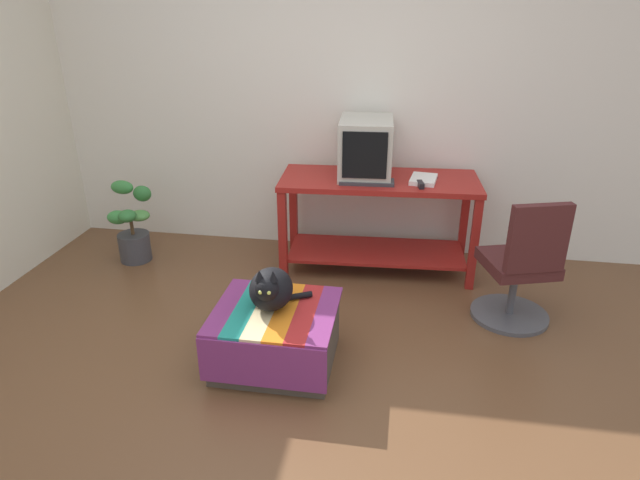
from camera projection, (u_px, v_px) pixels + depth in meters
name	position (u px, v px, depth m)	size (l,w,h in m)	color
ground_plane	(286.00, 390.00, 3.05)	(14.00, 14.00, 0.00)	brown
back_wall	(337.00, 94.00, 4.37)	(8.00, 0.10, 2.60)	silver
desk	(378.00, 208.00, 4.22)	(1.53, 0.69, 0.76)	maroon
tv_monitor	(366.00, 148.00, 4.11)	(0.42, 0.54, 0.43)	#BCB7A8
keyboard	(367.00, 182.00, 4.00)	(0.40, 0.15, 0.02)	#333338
book	(423.00, 179.00, 4.04)	(0.18, 0.26, 0.03)	white
ottoman_with_blanket	(276.00, 336.00, 3.22)	(0.71, 0.66, 0.36)	#4C4238
cat	(271.00, 289.00, 3.11)	(0.35, 0.35, 0.30)	black
potted_plant	(133.00, 230.00, 4.45)	(0.37, 0.39, 0.65)	#3D3D42
office_chair	(521.00, 270.00, 3.54)	(0.53, 0.53, 0.89)	#4C4C51
stapler	(421.00, 184.00, 3.92)	(0.04, 0.11, 0.04)	black
pen	(435.00, 180.00, 4.06)	(0.01, 0.01, 0.14)	black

